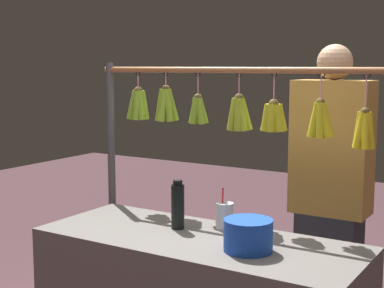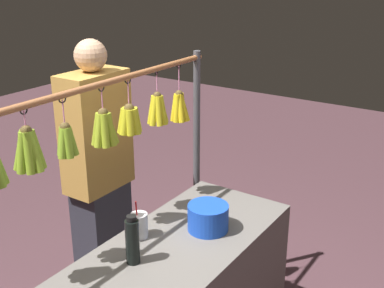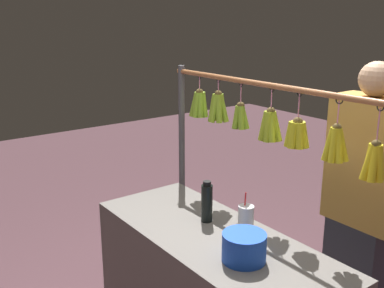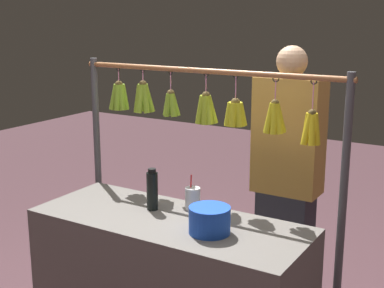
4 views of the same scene
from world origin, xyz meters
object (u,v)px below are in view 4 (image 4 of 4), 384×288
object	(u,v)px
vendor_person	(287,187)
blue_bucket	(210,220)
water_bottle	(152,190)
drink_cup	(193,198)

from	to	relation	value
vendor_person	blue_bucket	bearing A→B (deg)	84.64
vendor_person	water_bottle	bearing A→B (deg)	53.61
water_bottle	drink_cup	bearing A→B (deg)	-148.04
water_bottle	blue_bucket	xyz separation A→B (m)	(-0.45, 0.13, -0.05)
blue_bucket	water_bottle	bearing A→B (deg)	-16.08
blue_bucket	vendor_person	xyz separation A→B (m)	(-0.08, -0.86, -0.04)
drink_cup	blue_bucket	bearing A→B (deg)	135.35
water_bottle	drink_cup	size ratio (longest dim) A/B	1.20
water_bottle	drink_cup	distance (m)	0.24
drink_cup	vendor_person	size ratio (longest dim) A/B	0.12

